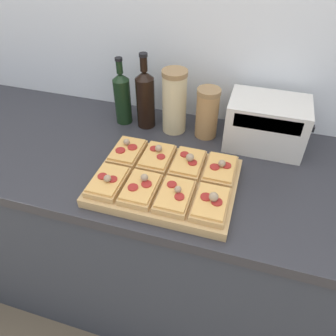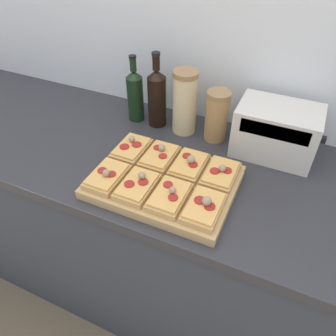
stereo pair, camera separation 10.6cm
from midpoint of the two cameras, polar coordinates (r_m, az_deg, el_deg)
The scene contains 16 objects.
wall_back at distance 1.31m, azimuth 10.46°, elevation 22.20°, with size 6.00×0.06×2.50m.
kitchen_counter at distance 1.50m, azimuth 2.87°, elevation -12.34°, with size 2.63×0.67×0.91m.
cutting_board at distance 1.06m, azimuth 2.18°, elevation -2.56°, with size 0.45×0.34×0.03m, color tan.
pizza_slice_back_left at distance 1.15m, azimuth -3.75°, elevation 3.33°, with size 0.10×0.15×0.05m.
pizza_slice_back_midleft at distance 1.11m, azimuth 1.24°, elevation 1.95°, with size 0.10×0.15×0.05m.
pizza_slice_back_midright at distance 1.08m, azimuth 6.51°, elevation 0.46°, with size 0.10×0.15×0.06m.
pizza_slice_back_right at distance 1.06m, azimuth 11.98°, elevation -1.11°, with size 0.10×0.15×0.05m.
pizza_slice_front_left at distance 1.04m, azimuth -7.73°, elevation -1.54°, with size 0.10×0.15×0.05m.
pizza_slice_front_midleft at distance 1.00m, azimuth -2.37°, elevation -3.22°, with size 0.10×0.15×0.05m.
pizza_slice_front_midright at distance 0.97m, azimuth 3.39°, elevation -5.07°, with size 0.10×0.15×0.05m.
pizza_slice_front_right at distance 0.95m, azimuth 9.50°, elevation -6.90°, with size 0.10×0.15×0.06m.
olive_oil_bottle at distance 1.34m, azimuth -3.45°, elevation 12.58°, with size 0.07×0.07×0.27m.
wine_bottle at distance 1.30m, azimuth 0.43°, elevation 12.21°, with size 0.07×0.07×0.30m.
grain_jar_tall at distance 1.26m, azimuth 5.39°, elevation 11.23°, with size 0.10×0.10×0.25m.
grain_jar_short at distance 1.25m, azimuth 10.92°, elevation 8.81°, with size 0.09×0.09×0.20m.
toaster_oven at distance 1.23m, azimuth 20.66°, elevation 5.93°, with size 0.30×0.19×0.18m.
Camera 2 is at (0.35, -0.51, 1.65)m, focal length 35.00 mm.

